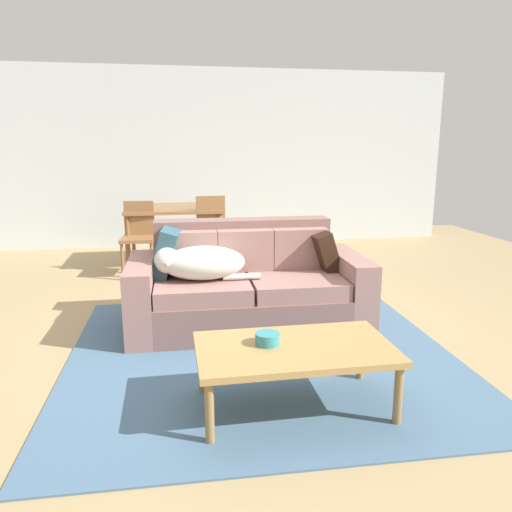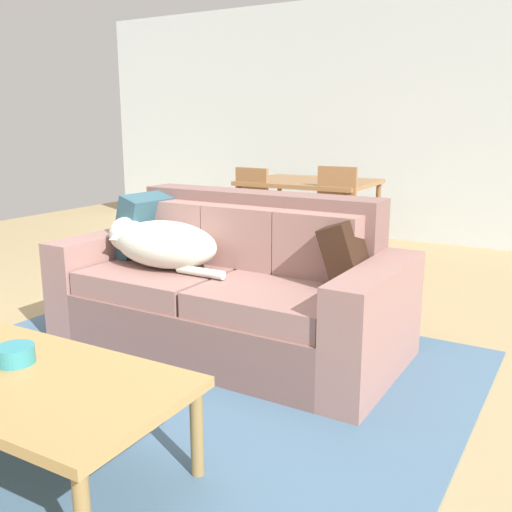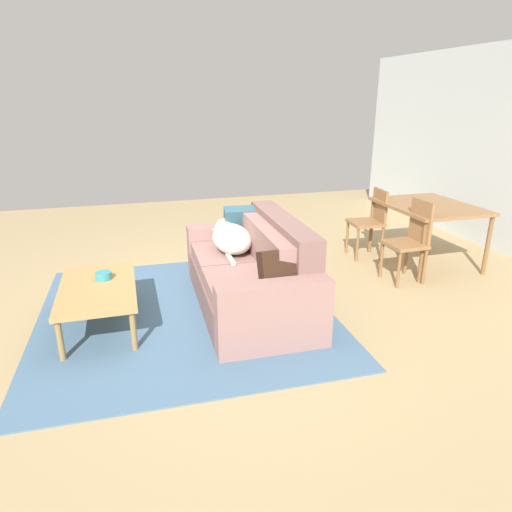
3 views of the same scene
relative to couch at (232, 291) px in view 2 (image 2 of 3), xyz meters
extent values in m
plane|color=tan|center=(-0.16, -0.27, -0.34)|extent=(10.00, 10.00, 0.00)
cube|color=silver|center=(-0.16, 3.73, 1.01)|extent=(8.00, 0.12, 2.70)
cube|color=slate|center=(0.00, -0.70, -0.33)|extent=(2.93, 2.84, 0.01)
cube|color=#7B5954|center=(0.00, -0.06, -0.17)|extent=(1.62, 1.00, 0.33)
cube|color=#966D66|center=(-0.40, -0.05, 0.06)|extent=(0.80, 0.95, 0.14)
cube|color=#966D66|center=(0.40, -0.07, 0.06)|extent=(0.80, 0.95, 0.14)
cube|color=#7B5954|center=(0.01, 0.30, 0.34)|extent=(1.61, 0.28, 0.43)
cube|color=#966D66|center=(-0.49, 0.12, 0.31)|extent=(0.49, 0.17, 0.36)
cube|color=#966D66|center=(0.00, 0.11, 0.31)|extent=(0.49, 0.17, 0.36)
cube|color=#966D66|center=(0.50, 0.10, 0.31)|extent=(0.49, 0.17, 0.36)
cube|color=#966D66|center=(-0.91, -0.04, -0.03)|extent=(0.24, 0.97, 0.61)
cube|color=#966D66|center=(0.91, -0.08, -0.03)|extent=(0.24, 0.97, 0.61)
ellipsoid|color=silver|center=(-0.39, -0.13, 0.27)|extent=(0.70, 0.41, 0.28)
sphere|color=silver|center=(-0.68, -0.14, 0.30)|extent=(0.21, 0.21, 0.21)
cone|color=#A2A799|center=(-0.68, -0.24, 0.29)|extent=(0.10, 0.12, 0.10)
cylinder|color=silver|center=(-0.08, -0.22, 0.16)|extent=(0.31, 0.06, 0.05)
cube|color=#2E525F|center=(-0.70, 0.07, 0.32)|extent=(0.30, 0.45, 0.45)
cube|color=black|center=(0.70, 0.04, 0.29)|extent=(0.28, 0.38, 0.39)
cube|color=#AC874D|center=(0.05, -1.49, 0.05)|extent=(1.17, 0.67, 0.04)
cylinder|color=olive|center=(-0.48, -1.20, -0.16)|extent=(0.05, 0.05, 0.36)
cylinder|color=olive|center=(0.59, -1.20, -0.16)|extent=(0.05, 0.05, 0.36)
cylinder|color=teal|center=(-0.10, -1.43, 0.10)|extent=(0.15, 0.15, 0.07)
cube|color=olive|center=(-0.60, 2.44, 0.40)|extent=(1.23, 0.99, 0.04)
cylinder|color=brown|center=(-1.17, 1.99, 0.02)|extent=(0.05, 0.05, 0.72)
cylinder|color=brown|center=(-0.04, 1.99, 0.02)|extent=(0.05, 0.05, 0.72)
cylinder|color=brown|center=(-1.17, 2.88, 0.02)|extent=(0.05, 0.05, 0.72)
cylinder|color=brown|center=(-0.04, 2.88, 0.02)|extent=(0.05, 0.05, 0.72)
cube|color=olive|center=(-1.03, 1.82, 0.12)|extent=(0.43, 0.43, 0.04)
cube|color=olive|center=(-1.02, 2.00, 0.35)|extent=(0.36, 0.07, 0.42)
cylinder|color=brown|center=(-1.21, 1.67, -0.12)|extent=(0.04, 0.04, 0.44)
cylinder|color=brown|center=(-0.88, 1.64, -0.12)|extent=(0.04, 0.04, 0.44)
cylinder|color=brown|center=(-1.19, 2.00, -0.12)|extent=(0.04, 0.04, 0.44)
cylinder|color=brown|center=(-0.85, 1.98, -0.12)|extent=(0.04, 0.04, 0.44)
cube|color=olive|center=(-0.14, 1.82, 0.11)|extent=(0.41, 0.41, 0.04)
cube|color=olive|center=(-0.14, 2.00, 0.36)|extent=(0.36, 0.05, 0.48)
cylinder|color=brown|center=(-0.30, 1.65, -0.13)|extent=(0.04, 0.04, 0.42)
cylinder|color=brown|center=(0.04, 1.66, -0.13)|extent=(0.04, 0.04, 0.42)
cylinder|color=brown|center=(-0.31, 1.99, -0.13)|extent=(0.04, 0.04, 0.42)
cylinder|color=brown|center=(0.03, 2.00, -0.13)|extent=(0.04, 0.04, 0.42)
camera|label=1|loc=(-0.65, -4.14, 1.24)|focal=34.67mm
camera|label=2|loc=(1.73, -2.77, 0.97)|focal=40.02mm
camera|label=3|loc=(4.07, -1.15, 1.68)|focal=31.73mm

